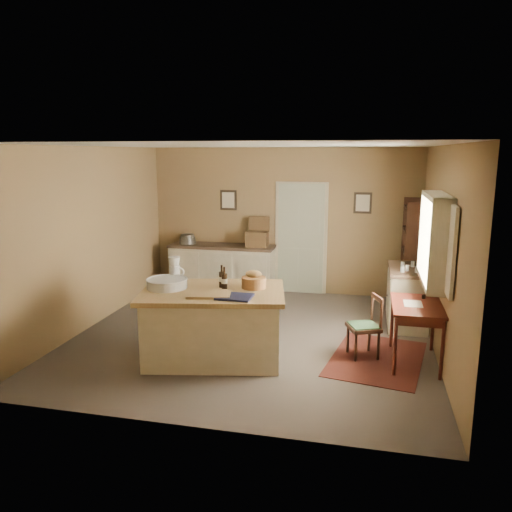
{
  "coord_description": "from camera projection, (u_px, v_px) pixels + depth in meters",
  "views": [
    {
      "loc": [
        1.57,
        -6.65,
        2.6
      ],
      "look_at": [
        0.01,
        0.18,
        1.15
      ],
      "focal_mm": 35.0,
      "sensor_mm": 36.0,
      "label": 1
    }
  ],
  "objects": [
    {
      "name": "desk_chair",
      "position": [
        363.0,
        327.0,
        6.42
      ],
      "size": [
        0.48,
        0.48,
        0.79
      ],
      "primitive_type": null,
      "rotation": [
        0.0,
        0.0,
        0.39
      ],
      "color": "black",
      "rests_on": "ground"
    },
    {
      "name": "sideboard",
      "position": [
        223.0,
        267.0,
        9.46
      ],
      "size": [
        1.99,
        0.57,
        1.18
      ],
      "color": "beige",
      "rests_on": "ground"
    },
    {
      "name": "ceiling",
      "position": [
        252.0,
        145.0,
        6.67
      ],
      "size": [
        5.0,
        5.0,
        0.0
      ],
      "primitive_type": "plane",
      "color": "silver",
      "rests_on": "wall_back"
    },
    {
      "name": "writing_desk",
      "position": [
        417.0,
        311.0,
        6.18
      ],
      "size": [
        0.61,
        0.99,
        0.82
      ],
      "color": "#39130D",
      "rests_on": "ground"
    },
    {
      "name": "ground",
      "position": [
        252.0,
        336.0,
        7.21
      ],
      "size": [
        5.0,
        5.0,
        0.0
      ],
      "primitive_type": "plane",
      "color": "brown",
      "rests_on": "ground"
    },
    {
      "name": "shelving_unit",
      "position": [
        414.0,
        254.0,
        8.43
      ],
      "size": [
        0.31,
        0.83,
        1.84
      ],
      "color": "black",
      "rests_on": "ground"
    },
    {
      "name": "wall_back",
      "position": [
        283.0,
        221.0,
        9.33
      ],
      "size": [
        5.0,
        0.1,
        2.7
      ],
      "primitive_type": "cube",
      "color": "olive",
      "rests_on": "ground"
    },
    {
      "name": "door",
      "position": [
        301.0,
        237.0,
        9.28
      ],
      "size": [
        0.97,
        0.06,
        2.11
      ],
      "primitive_type": "cube",
      "color": "#ABB094",
      "rests_on": "ground"
    },
    {
      "name": "right_cabinet",
      "position": [
        408.0,
        296.0,
        7.6
      ],
      "size": [
        0.59,
        1.06,
        0.99
      ],
      "color": "beige",
      "rests_on": "ground"
    },
    {
      "name": "framed_prints",
      "position": [
        294.0,
        201.0,
        9.19
      ],
      "size": [
        2.82,
        0.02,
        0.38
      ],
      "color": "black",
      "rests_on": "ground"
    },
    {
      "name": "window",
      "position": [
        438.0,
        239.0,
        6.18
      ],
      "size": [
        0.25,
        1.99,
        1.12
      ],
      "color": "beige",
      "rests_on": "ground"
    },
    {
      "name": "wall_right",
      "position": [
        442.0,
        252.0,
        6.4
      ],
      "size": [
        0.1,
        5.0,
        2.7
      ],
      "primitive_type": "cube",
      "color": "olive",
      "rests_on": "ground"
    },
    {
      "name": "wall_left",
      "position": [
        90.0,
        238.0,
        7.48
      ],
      "size": [
        0.1,
        5.0,
        2.7
      ],
      "primitive_type": "cube",
      "color": "olive",
      "rests_on": "ground"
    },
    {
      "name": "rug",
      "position": [
        377.0,
        359.0,
        6.42
      ],
      "size": [
        1.36,
        1.77,
        0.01
      ],
      "primitive_type": "cube",
      "rotation": [
        0.0,
        0.0,
        -0.18
      ],
      "color": "#47130E",
      "rests_on": "ground"
    },
    {
      "name": "work_island",
      "position": [
        213.0,
        322.0,
        6.35
      ],
      "size": [
        1.97,
        1.48,
        1.2
      ],
      "rotation": [
        0.0,
        0.0,
        0.2
      ],
      "color": "beige",
      "rests_on": "ground"
    },
    {
      "name": "wall_front",
      "position": [
        190.0,
        293.0,
        4.55
      ],
      "size": [
        5.0,
        0.1,
        2.7
      ],
      "primitive_type": "cube",
      "color": "olive",
      "rests_on": "ground"
    }
  ]
}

